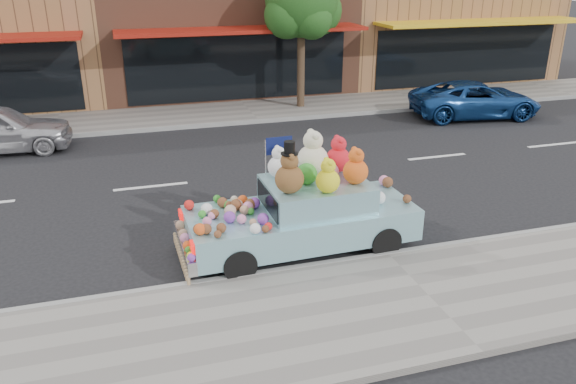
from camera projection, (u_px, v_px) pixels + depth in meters
name	position (u px, v px, depth m)	size (l,w,h in m)	color
ground	(304.00, 171.00, 14.96)	(120.00, 120.00, 0.00)	black
near_sidewalk	(428.00, 298.00, 9.17)	(60.00, 3.00, 0.12)	gray
far_sidewalk	(249.00, 111.00, 20.69)	(60.00, 3.00, 0.12)	gray
near_kerb	(387.00, 255.00, 10.50)	(60.00, 0.12, 0.13)	gray
far_kerb	(259.00, 121.00, 19.36)	(60.00, 0.12, 0.13)	gray
storefront_mid	(218.00, 0.00, 24.18)	(10.00, 9.80, 7.30)	brown
street_tree	(302.00, 7.00, 19.90)	(3.00, 2.70, 5.22)	#38281C
car_blue	(475.00, 99.00, 19.94)	(2.09, 4.54, 1.26)	navy
art_car	(303.00, 209.00, 10.62)	(4.53, 1.87, 2.30)	black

